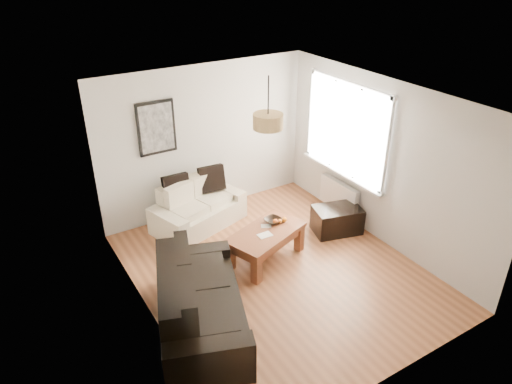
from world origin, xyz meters
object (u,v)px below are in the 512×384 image
loveseat_cream (198,205)px  ottoman (337,220)px  sofa_leather (201,299)px  coffee_table (266,245)px

loveseat_cream → ottoman: bearing=-53.3°
sofa_leather → ottoman: (2.88, 0.82, -0.22)m
loveseat_cream → coffee_table: bearing=-89.5°
loveseat_cream → coffee_table: size_ratio=1.27×
sofa_leather → coffee_table: sofa_leather is taller
coffee_table → ottoman: bearing=1.5°
coffee_table → ottoman: size_ratio=1.57×
loveseat_cream → ottoman: loveseat_cream is taller
sofa_leather → ottoman: bearing=-54.2°
loveseat_cream → ottoman: size_ratio=1.98×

